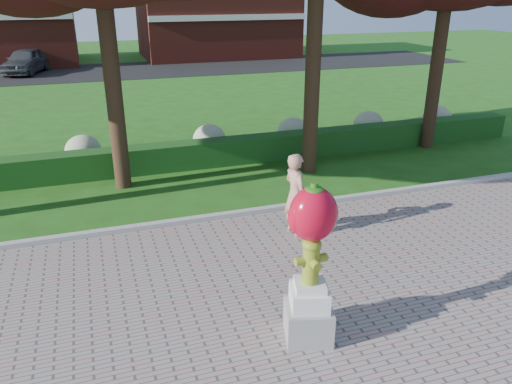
{
  "coord_description": "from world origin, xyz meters",
  "views": [
    {
      "loc": [
        -2.64,
        -7.66,
        5.19
      ],
      "look_at": [
        0.28,
        1.0,
        1.46
      ],
      "focal_mm": 35.0,
      "sensor_mm": 36.0,
      "label": 1
    }
  ],
  "objects": [
    {
      "name": "parked_car",
      "position": [
        -6.25,
        28.8,
        0.82
      ],
      "size": [
        3.13,
        5.05,
        1.6
      ],
      "primitive_type": "imported",
      "rotation": [
        0.0,
        0.0,
        -0.28
      ],
      "color": "#45484D",
      "rests_on": "street"
    },
    {
      "name": "lawn_hedge",
      "position": [
        0.0,
        7.0,
        0.4
      ],
      "size": [
        24.0,
        0.7,
        0.8
      ],
      "primitive_type": "cube",
      "color": "#134317",
      "rests_on": "ground"
    },
    {
      "name": "curb",
      "position": [
        0.0,
        3.0,
        0.07
      ],
      "size": [
        40.0,
        0.18,
        0.15
      ],
      "primitive_type": "cube",
      "color": "#ADADA5",
      "rests_on": "ground"
    },
    {
      "name": "woman",
      "position": [
        1.42,
        1.67,
        0.99
      ],
      "size": [
        0.57,
        0.76,
        1.89
      ],
      "primitive_type": "imported",
      "rotation": [
        0.0,
        0.0,
        1.75
      ],
      "color": "tan",
      "rests_on": "walkway"
    },
    {
      "name": "ground",
      "position": [
        0.0,
        0.0,
        0.0
      ],
      "size": [
        100.0,
        100.0,
        0.0
      ],
      "primitive_type": "plane",
      "color": "#245014",
      "rests_on": "ground"
    },
    {
      "name": "building_right",
      "position": [
        8.0,
        34.0,
        3.2
      ],
      "size": [
        12.0,
        8.0,
        6.4
      ],
      "primitive_type": "cube",
      "color": "maroon",
      "rests_on": "ground"
    },
    {
      "name": "street",
      "position": [
        0.0,
        28.0,
        0.01
      ],
      "size": [
        50.0,
        8.0,
        0.02
      ],
      "primitive_type": "cube",
      "color": "black",
      "rests_on": "ground"
    },
    {
      "name": "hydrant_sculpture",
      "position": [
        0.22,
        -1.76,
        1.43
      ],
      "size": [
        0.88,
        0.88,
        2.63
      ],
      "rotation": [
        0.0,
        0.0,
        -0.27
      ],
      "color": "gray",
      "rests_on": "walkway"
    },
    {
      "name": "hydrangea_row",
      "position": [
        0.57,
        8.0,
        0.55
      ],
      "size": [
        20.1,
        1.1,
        0.99
      ],
      "color": "#AFB58A",
      "rests_on": "ground"
    }
  ]
}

